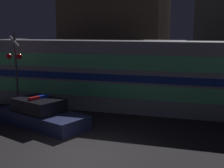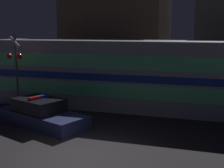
# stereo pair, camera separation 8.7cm
# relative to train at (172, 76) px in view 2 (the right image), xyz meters

# --- Properties ---
(ground_plane) EXTENTS (120.00, 120.00, 0.00)m
(ground_plane) POSITION_rel_train_xyz_m (-2.17, -7.40, -1.87)
(ground_plane) COLOR #262326
(train) EXTENTS (20.64, 2.90, 3.73)m
(train) POSITION_rel_train_xyz_m (0.00, 0.00, 0.00)
(train) COLOR gray
(train) RESTS_ON ground_plane
(police_car) EXTENTS (4.84, 3.23, 1.33)m
(police_car) POSITION_rel_train_xyz_m (-5.36, -4.34, -1.38)
(police_car) COLOR navy
(police_car) RESTS_ON ground_plane
(crossing_signal_far) EXTENTS (0.89, 0.33, 4.22)m
(crossing_signal_far) POSITION_rel_train_xyz_m (-7.80, -2.62, 0.68)
(crossing_signal_far) COLOR #4C4C51
(crossing_signal_far) RESTS_ON ground_plane
(building_left) EXTENTS (7.67, 6.60, 7.86)m
(building_left) POSITION_rel_train_xyz_m (-5.43, 8.19, 2.07)
(building_left) COLOR brown
(building_left) RESTS_ON ground_plane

